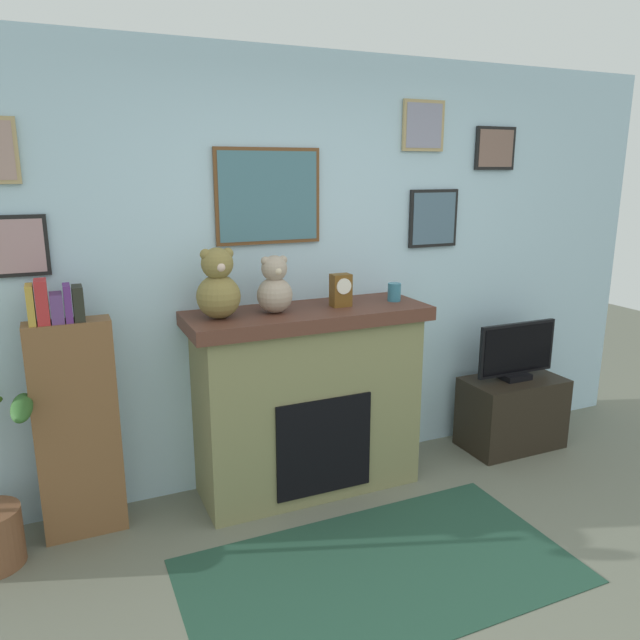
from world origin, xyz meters
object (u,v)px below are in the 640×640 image
Objects in this scene: bookshelf at (76,422)px; mantel_clock at (341,290)px; television at (517,352)px; fireplace at (308,399)px; teddy_bear_grey at (275,287)px; tv_stand at (512,412)px; candle_jar at (394,292)px; teddy_bear_tan at (218,287)px.

bookshelf is 7.29× the size of mantel_clock.
television is (2.84, -0.10, 0.06)m from bookshelf.
television is at bearing -2.21° from fireplace.
teddy_bear_grey reaches higher than bookshelf.
tv_stand is at bearing -2.02° from bookshelf.
mantel_clock reaches higher than television.
television is at bearing -2.46° from candle_jar.
candle_jar is 0.29× the size of teddy_bear_tan.
mantel_clock is (-0.37, -0.00, 0.04)m from candle_jar.
teddy_bear_grey reaches higher than mantel_clock.
tv_stand is 6.28× the size of candle_jar.
teddy_bear_grey is at bearing 178.70° from tv_stand.
candle_jar is 0.78m from teddy_bear_grey.
candle_jar is at bearing -1.78° from fireplace.
fireplace is 3.69× the size of teddy_bear_tan.
teddy_bear_tan is 1.18× the size of teddy_bear_grey.
fireplace is 2.30× the size of television.
tv_stand is 3.62× the size of mantel_clock.
bookshelf is 3.63× the size of teddy_bear_tan.
teddy_bear_tan reaches higher than fireplace.
bookshelf is at bearing 177.68° from mantel_clock.
teddy_bear_tan is 0.32m from teddy_bear_grey.
candle_jar is (1.87, -0.06, 0.55)m from bookshelf.
mantel_clock is at bearing 178.27° from television.
television is 2.16m from teddy_bear_tan.
teddy_bear_grey is at bearing 179.89° from mantel_clock.
television is 1.09m from candle_jar.
tv_stand is at bearing -2.37° from candle_jar.
candle_jar reaches higher than fireplace.
teddy_bear_grey is (-0.41, 0.00, 0.05)m from mantel_clock.
tv_stand is 0.45m from television.
teddy_bear_tan is (-2.07, 0.04, 0.61)m from television.
television is 3.22× the size of mantel_clock.
candle_jar is at bearing 177.54° from television.
mantel_clock is (0.21, -0.02, 0.66)m from fireplace.
mantel_clock is (-1.34, 0.04, 0.98)m from tv_stand.
candle_jar is 0.37m from mantel_clock.
bookshelf is at bearing 178.14° from fireplace.
mantel_clock reaches higher than fireplace.
bookshelf is 1.02m from teddy_bear_tan.
mantel_clock is (-1.34, 0.04, 0.54)m from television.
television is 1.60× the size of teddy_bear_tan.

